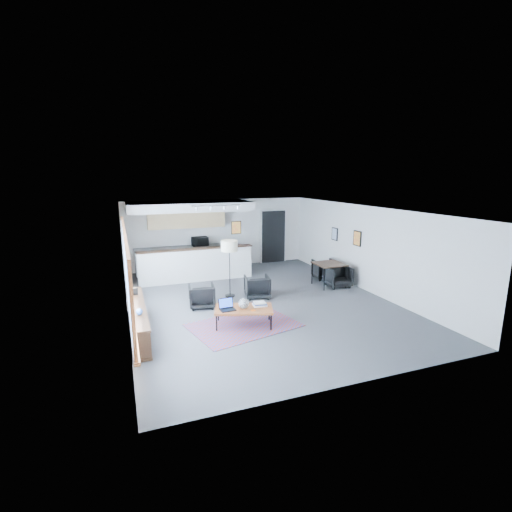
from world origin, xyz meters
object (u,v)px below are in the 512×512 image
object	(u,v)px
laptop	(227,306)
floor_lamp	(229,248)
dining_table	(329,265)
coffee_table	(244,309)
dining_chair_far	(324,270)
dining_chair_near	(338,277)
book_stack	(260,304)
microwave	(200,240)
armchair_right	(257,286)
armchair_left	(202,295)
ceramic_pot	(244,304)

from	to	relation	value
laptop	floor_lamp	xyz separation A→B (m)	(0.72, 2.17, 0.94)
dining_table	coffee_table	bearing A→B (deg)	-149.52
coffee_table	dining_table	xyz separation A→B (m)	(3.60, 2.12, 0.27)
dining_chair_far	dining_chair_near	bearing A→B (deg)	94.01
dining_table	dining_chair_far	xyz separation A→B (m)	(0.30, 0.79, -0.37)
book_stack	dining_table	xyz separation A→B (m)	(3.19, 2.11, 0.19)
floor_lamp	microwave	size ratio (longest dim) A/B	2.83
laptop	microwave	xyz separation A→B (m)	(0.56, 5.53, 0.62)
laptop	dining_chair_far	distance (m)	5.17
armchair_right	dining_table	size ratio (longest dim) A/B	0.80
armchair_left	dining_chair_far	world-z (taller)	armchair_left
ceramic_pot	floor_lamp	world-z (taller)	floor_lamp
microwave	armchair_left	bearing A→B (deg)	-101.22
coffee_table	microwave	size ratio (longest dim) A/B	2.56
dining_table	dining_chair_far	bearing A→B (deg)	69.05
dining_chair_near	dining_table	bearing A→B (deg)	146.41
floor_lamp	dining_chair_far	distance (m)	3.83
laptop	armchair_right	world-z (taller)	armchair_right
book_stack	armchair_left	bearing A→B (deg)	123.74
armchair_right	microwave	xyz separation A→B (m)	(-0.86, 3.76, 0.78)
armchair_left	microwave	xyz separation A→B (m)	(0.82, 3.99, 0.79)
ceramic_pot	dining_chair_near	xyz separation A→B (m)	(3.84, 1.98, -0.25)
coffee_table	laptop	world-z (taller)	laptop
ceramic_pot	microwave	size ratio (longest dim) A/B	0.41
ceramic_pot	dining_chair_near	size ratio (longest dim) A/B	0.39
armchair_left	armchair_right	bearing A→B (deg)	-164.23
dining_chair_near	dining_chair_far	bearing A→B (deg)	90.19
coffee_table	ceramic_pot	xyz separation A→B (m)	(-0.01, -0.04, 0.16)
dining_table	dining_chair_near	bearing A→B (deg)	-38.28
coffee_table	laptop	distance (m)	0.42
dining_table	book_stack	bearing A→B (deg)	-146.55
dining_chair_near	dining_chair_far	distance (m)	0.98
book_stack	dining_table	bearing A→B (deg)	33.45
armchair_left	microwave	distance (m)	4.15
book_stack	microwave	bearing A→B (deg)	92.52
armchair_left	armchair_right	xyz separation A→B (m)	(1.68, 0.23, 0.01)
dining_table	microwave	distance (m)	4.91
dining_chair_near	dining_chair_far	xyz separation A→B (m)	(0.08, 0.97, -0.01)
laptop	dining_chair_far	world-z (taller)	laptop
armchair_right	dining_chair_far	size ratio (longest dim) A/B	1.14
coffee_table	book_stack	bearing A→B (deg)	19.74
dining_chair_near	book_stack	bearing A→B (deg)	-145.87
floor_lamp	microwave	xyz separation A→B (m)	(-0.16, 3.37, -0.32)
dining_table	armchair_left	bearing A→B (deg)	-173.10
book_stack	armchair_left	xyz separation A→B (m)	(-1.06, 1.59, -0.14)
dining_chair_far	armchair_right	bearing A→B (deg)	29.02
dining_chair_far	floor_lamp	bearing A→B (deg)	19.34
laptop	armchair_right	distance (m)	2.28
armchair_right	microwave	size ratio (longest dim) A/B	1.20
floor_lamp	dining_chair_near	size ratio (longest dim) A/B	2.64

